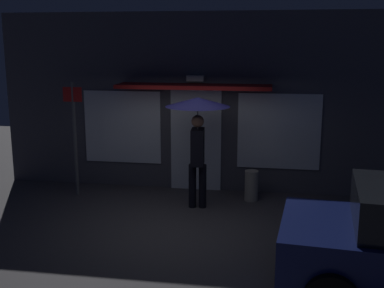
# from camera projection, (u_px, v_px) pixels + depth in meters

# --- Properties ---
(ground_plane) EXTENTS (18.00, 18.00, 0.00)m
(ground_plane) POSITION_uv_depth(u_px,v_px,m) (177.00, 225.00, 8.65)
(ground_plane) COLOR #423F44
(building_facade) EXTENTS (8.71, 1.00, 3.83)m
(building_facade) POSITION_uv_depth(u_px,v_px,m) (197.00, 103.00, 10.51)
(building_facade) COLOR #4C4C56
(building_facade) RESTS_ON ground
(person_with_umbrella) EXTENTS (1.23, 1.23, 2.18)m
(person_with_umbrella) POSITION_uv_depth(u_px,v_px,m) (198.00, 120.00, 9.22)
(person_with_umbrella) COLOR black
(person_with_umbrella) RESTS_ON ground
(street_sign_post) EXTENTS (0.40, 0.07, 2.40)m
(street_sign_post) POSITION_uv_depth(u_px,v_px,m) (75.00, 132.00, 10.09)
(street_sign_post) COLOR #595B60
(street_sign_post) RESTS_ON ground
(sidewalk_bollard) EXTENTS (0.28, 0.28, 0.63)m
(sidewalk_bollard) POSITION_uv_depth(u_px,v_px,m) (251.00, 186.00, 9.92)
(sidewalk_bollard) COLOR #9E998E
(sidewalk_bollard) RESTS_ON ground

